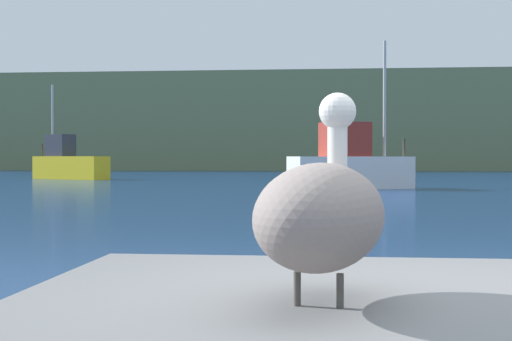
# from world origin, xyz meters

# --- Properties ---
(hillside_backdrop) EXTENTS (140.00, 14.65, 8.63)m
(hillside_backdrop) POSITION_xyz_m (0.00, 70.23, 4.31)
(hillside_backdrop) COLOR #6B7A51
(hillside_backdrop) RESTS_ON ground
(pelican) EXTENTS (0.68, 1.39, 0.89)m
(pelican) POSITION_xyz_m (-0.46, -0.47, 0.99)
(pelican) COLOR gray
(pelican) RESTS_ON pier_dock
(fishing_boat_yellow) EXTENTS (4.74, 3.24, 5.19)m
(fishing_boat_yellow) POSITION_xyz_m (-15.04, 37.71, 0.87)
(fishing_boat_yellow) COLOR yellow
(fishing_boat_yellow) RESTS_ON ground
(fishing_boat_white) EXTENTS (4.87, 3.22, 5.68)m
(fishing_boat_white) POSITION_xyz_m (-0.01, 26.35, 0.94)
(fishing_boat_white) COLOR white
(fishing_boat_white) RESTS_ON ground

